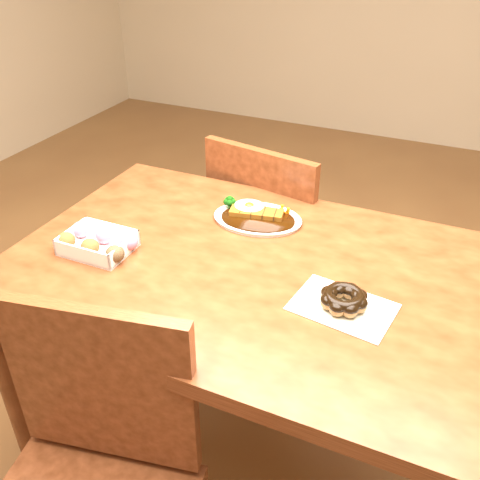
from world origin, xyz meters
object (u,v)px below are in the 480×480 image
at_px(table, 251,297).
at_px(chair_far, 277,241).
at_px(donut_box, 97,242).
at_px(katsu_curry_plate, 256,216).
at_px(pon_de_ring, 344,300).

height_order(table, chair_far, chair_far).
distance_m(table, chair_far, 0.58).
distance_m(table, donut_box, 0.42).
height_order(katsu_curry_plate, donut_box, same).
relative_size(table, katsu_curry_plate, 4.55).
bearing_deg(table, pon_de_ring, -15.31).
xyz_separation_m(donut_box, pon_de_ring, (0.63, 0.03, -0.00)).
xyz_separation_m(table, katsu_curry_plate, (-0.08, 0.21, 0.11)).
bearing_deg(chair_far, pon_de_ring, 132.36).
bearing_deg(pon_de_ring, donut_box, -177.18).
distance_m(chair_far, donut_box, 0.74).
distance_m(chair_far, katsu_curry_plate, 0.44).
height_order(chair_far, pon_de_ring, chair_far).
bearing_deg(donut_box, chair_far, 68.08).
distance_m(katsu_curry_plate, pon_de_ring, 0.43).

